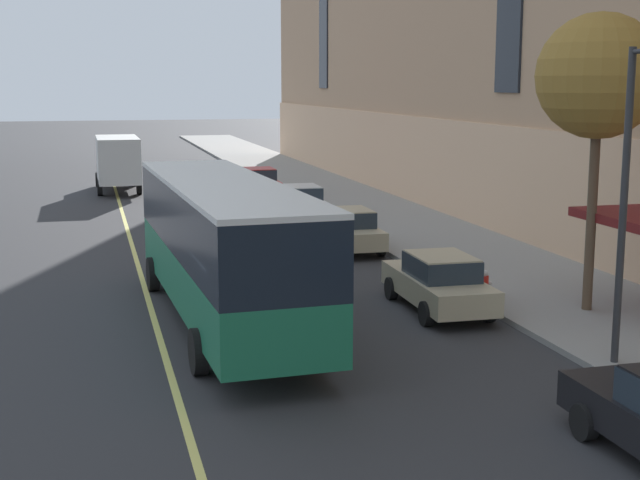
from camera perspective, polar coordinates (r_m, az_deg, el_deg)
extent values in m
plane|color=#303033|center=(19.33, -4.23, -8.23)|extent=(260.00, 260.00, 0.00)
cube|color=gray|center=(25.47, 16.55, -3.95)|extent=(5.67, 160.00, 0.15)
cube|color=#1E704C|center=(22.50, -6.17, -2.27)|extent=(3.11, 12.40, 1.31)
cube|color=black|center=(22.24, -6.24, 1.40)|extent=(3.12, 12.40, 1.60)
cube|color=white|center=(22.13, -6.29, 3.60)|extent=(3.13, 12.40, 0.12)
cube|color=#19232D|center=(28.30, -8.65, 2.87)|extent=(2.36, 0.18, 1.20)
cube|color=orange|center=(28.22, -8.69, 4.45)|extent=(1.79, 0.14, 0.28)
cube|color=black|center=(28.60, -8.56, -0.81)|extent=(2.51, 0.23, 0.24)
cube|color=white|center=(28.44, -10.35, -0.41)|extent=(0.28, 0.07, 0.18)
cube|color=white|center=(28.70, -6.80, -0.22)|extent=(0.28, 0.07, 0.18)
cylinder|color=black|center=(26.64, -10.64, -2.15)|extent=(0.34, 1.01, 1.00)
cylinder|color=black|center=(27.04, -5.24, -1.84)|extent=(0.34, 1.01, 1.00)
cylinder|color=black|center=(18.96, -7.78, -7.08)|extent=(0.34, 1.01, 1.00)
cylinder|color=black|center=(19.52, -0.30, -6.48)|extent=(0.34, 1.01, 1.00)
cylinder|color=black|center=(16.20, 16.55, -11.12)|extent=(0.22, 0.64, 0.64)
cube|color=#BCAD89|center=(32.41, 1.72, 0.44)|extent=(1.83, 4.45, 0.64)
cube|color=#232D38|center=(32.10, 1.83, 1.43)|extent=(1.58, 2.01, 0.56)
cube|color=#BCAD89|center=(32.06, 1.84, 1.96)|extent=(1.55, 1.93, 0.04)
cylinder|color=black|center=(33.56, -0.33, 0.22)|extent=(0.23, 0.64, 0.64)
cylinder|color=black|center=(34.00, 2.51, 0.34)|extent=(0.23, 0.64, 0.64)
cylinder|color=black|center=(30.94, 0.86, -0.63)|extent=(0.23, 0.64, 0.64)
cylinder|color=black|center=(31.41, 3.91, -0.48)|extent=(0.23, 0.64, 0.64)
cube|color=#B21E19|center=(47.87, -3.96, 3.54)|extent=(1.86, 4.43, 0.64)
cube|color=#232D38|center=(47.59, -3.92, 4.23)|extent=(1.60, 2.01, 0.56)
cube|color=#B21E19|center=(47.56, -3.92, 4.59)|extent=(1.56, 1.92, 0.04)
cylinder|color=black|center=(49.11, -5.23, 3.31)|extent=(0.23, 0.64, 0.64)
cylinder|color=black|center=(49.39, -3.22, 3.38)|extent=(0.23, 0.64, 0.64)
cylinder|color=black|center=(46.43, -4.73, 2.93)|extent=(0.23, 0.64, 0.64)
cylinder|color=black|center=(46.74, -2.61, 3.00)|extent=(0.23, 0.64, 0.64)
cube|color=silver|center=(39.72, -1.30, 2.22)|extent=(1.87, 4.49, 0.64)
cube|color=#232D38|center=(39.43, -1.23, 3.04)|extent=(1.61, 2.03, 0.56)
cube|color=silver|center=(39.39, -1.23, 3.48)|extent=(1.57, 1.94, 0.04)
cylinder|color=black|center=(40.93, -2.91, 1.99)|extent=(0.23, 0.64, 0.64)
cylinder|color=black|center=(41.29, -0.52, 2.08)|extent=(0.23, 0.64, 0.64)
cylinder|color=black|center=(38.25, -2.14, 1.43)|extent=(0.23, 0.64, 0.64)
cylinder|color=black|center=(38.63, 0.41, 1.52)|extent=(0.23, 0.64, 0.64)
cube|color=#BCAD89|center=(24.14, 7.55, -3.00)|extent=(1.83, 4.65, 0.64)
cube|color=#232D38|center=(23.80, 7.78, -1.71)|extent=(1.57, 2.11, 0.56)
cube|color=#BCAD89|center=(23.74, 7.80, -1.00)|extent=(1.53, 2.01, 0.04)
cylinder|color=black|center=(25.24, 4.58, -3.11)|extent=(0.23, 0.64, 0.64)
cylinder|color=black|center=(25.81, 8.16, -2.89)|extent=(0.23, 0.64, 0.64)
cylinder|color=black|center=(22.62, 6.81, -4.70)|extent=(0.23, 0.64, 0.64)
cylinder|color=black|center=(23.25, 10.74, -4.41)|extent=(0.23, 0.64, 0.64)
cube|color=silver|center=(50.23, -12.81, 5.07)|extent=(2.24, 5.16, 2.41)
cube|color=silver|center=(53.89, -12.96, 4.69)|extent=(2.10, 1.72, 1.60)
cube|color=#1E2833|center=(54.75, -13.00, 5.03)|extent=(1.87, 0.10, 0.80)
cylinder|color=black|center=(53.94, -14.03, 3.77)|extent=(0.27, 0.84, 0.84)
cylinder|color=black|center=(54.02, -11.81, 3.86)|extent=(0.27, 0.84, 0.84)
cylinder|color=black|center=(49.66, -13.92, 3.25)|extent=(0.27, 0.84, 0.84)
cylinder|color=black|center=(49.74, -11.51, 3.36)|extent=(0.27, 0.84, 0.84)
cylinder|color=brown|center=(24.11, 17.00, 1.72)|extent=(0.25, 0.25, 5.19)
sphere|color=olive|center=(23.88, 17.43, 9.99)|extent=(3.19, 3.19, 3.19)
cylinder|color=#2D2D30|center=(19.58, 18.84, 1.89)|extent=(0.16, 0.16, 6.62)
cylinder|color=red|center=(25.49, 10.47, -2.88)|extent=(0.24, 0.24, 0.55)
sphere|color=silver|center=(25.41, 10.49, -2.12)|extent=(0.20, 0.20, 0.20)
cylinder|color=silver|center=(25.41, 10.14, -2.78)|extent=(0.10, 0.09, 0.09)
cylinder|color=silver|center=(25.54, 10.79, -2.73)|extent=(0.10, 0.09, 0.09)
cube|color=#E0D66B|center=(21.97, -10.25, -6.10)|extent=(0.16, 140.00, 0.01)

